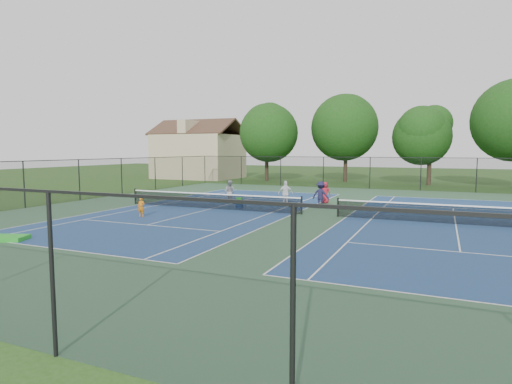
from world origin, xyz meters
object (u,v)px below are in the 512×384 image
at_px(clapboard_house, 199,154).
at_px(tree_back_c, 431,133).
at_px(tree_back_a, 267,130).
at_px(bystander_a, 286,194).
at_px(ball_crate, 239,206).
at_px(bystander_b, 321,195).
at_px(ball_hopper, 239,200).
at_px(tree_back_b, 346,124).
at_px(child_player, 141,207).
at_px(instructor, 230,192).
at_px(bystander_c, 325,193).

bearing_deg(clapboard_house, tree_back_c, 0.00).
bearing_deg(clapboard_house, tree_back_a, -5.71).
bearing_deg(bystander_a, ball_crate, 19.02).
xyz_separation_m(bystander_a, bystander_b, (2.38, -0.07, 0.02)).
xyz_separation_m(tree_back_a, ball_hopper, (7.52, -23.05, -5.54)).
distance_m(tree_back_b, ball_crate, 25.91).
bearing_deg(clapboard_house, bystander_a, -47.77).
height_order(child_player, ball_crate, child_player).
relative_size(tree_back_c, instructor, 5.17).
bearing_deg(tree_back_b, bystander_a, -87.83).
height_order(tree_back_b, bystander_b, tree_back_b).
height_order(instructor, ball_hopper, instructor).
bearing_deg(instructor, clapboard_house, -54.89).
height_order(tree_back_c, instructor, tree_back_c).
height_order(tree_back_c, child_player, tree_back_c).
bearing_deg(bystander_b, tree_back_b, -75.14).
height_order(instructor, bystander_a, bystander_a).
xyz_separation_m(bystander_a, ball_hopper, (-2.35, -2.16, -0.34)).
xyz_separation_m(tree_back_c, instructor, (-12.14, -22.15, -4.67)).
distance_m(clapboard_house, bystander_c, 29.38).
relative_size(bystander_c, ball_crate, 3.89).
bearing_deg(ball_hopper, tree_back_c, 66.45).
bearing_deg(bystander_c, tree_back_b, -82.81).
xyz_separation_m(child_player, instructor, (1.81, 7.22, 0.25)).
xyz_separation_m(tree_back_a, clapboard_house, (-10.00, 1.00, -2.95)).
xyz_separation_m(instructor, bystander_b, (6.39, 0.19, 0.05)).
relative_size(clapboard_house, bystander_a, 6.44).
xyz_separation_m(tree_back_a, tree_back_b, (9.00, 2.00, 0.56)).
height_order(clapboard_house, child_player, clapboard_house).
distance_m(bystander_c, ball_hopper, 6.35).
bearing_deg(tree_back_a, bystander_b, -59.69).
bearing_deg(ball_crate, instructor, 131.20).
bearing_deg(ball_crate, ball_hopper, 0.00).
bearing_deg(tree_back_c, ball_hopper, -113.55).
distance_m(tree_back_a, bystander_c, 22.58).
relative_size(clapboard_house, bystander_c, 7.21).
relative_size(tree_back_a, bystander_a, 5.46).
relative_size(tree_back_b, tree_back_c, 1.19).
relative_size(child_player, ball_crate, 2.90).
bearing_deg(instructor, bystander_b, -178.79).
bearing_deg(child_player, tree_back_a, 88.67).
distance_m(bystander_a, ball_crate, 3.26).
relative_size(tree_back_a, ball_crate, 23.79).
height_order(tree_back_c, bystander_c, tree_back_c).
relative_size(clapboard_house, ball_hopper, 27.59).
height_order(tree_back_a, ball_hopper, tree_back_a).
height_order(bystander_a, bystander_c, bystander_a).
bearing_deg(bystander_a, tree_back_c, -133.98).
bearing_deg(tree_back_c, clapboard_house, -180.00).
bearing_deg(ball_crate, bystander_c, 46.42).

